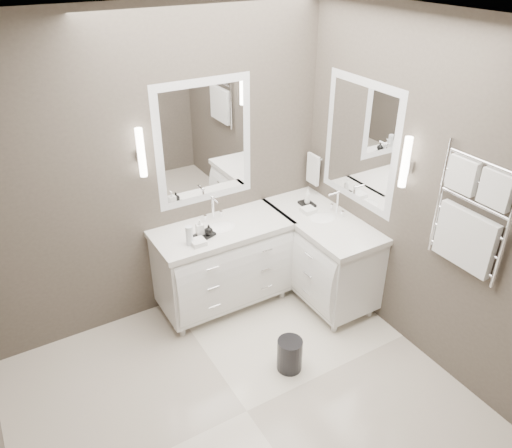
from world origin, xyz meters
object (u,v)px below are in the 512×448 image
towel_ladder (470,220)px  waste_bin (290,355)px  vanity_right (320,251)px  vanity_back (223,261)px

towel_ladder → waste_bin: (-1.03, 0.60, -1.25)m
waste_bin → towel_ladder: bearing=-30.2°
towel_ladder → waste_bin: size_ratio=3.13×
vanity_right → waste_bin: (-0.81, -0.70, -0.34)m
towel_ladder → vanity_right: bearing=99.8°
vanity_back → waste_bin: (0.07, -1.02, -0.34)m
towel_ladder → waste_bin: bearing=149.8°
towel_ladder → vanity_back: bearing=124.1°
vanity_right → waste_bin: vanity_right is taller
vanity_back → waste_bin: size_ratio=4.31×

